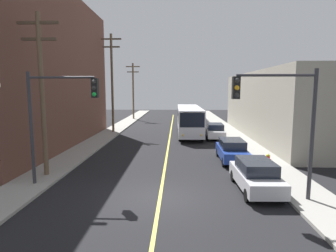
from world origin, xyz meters
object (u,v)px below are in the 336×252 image
object	(u,v)px
parked_car_silver	(256,175)
utility_pole_far	(133,88)
parked_car_white	(215,131)
parked_car_blue	(232,150)
utility_pole_near	(42,87)
city_bus	(189,119)
traffic_signal_right_corner	(279,110)
traffic_signal_left_corner	(59,107)
fire_hydrant	(268,160)
utility_pole_mid	(112,79)

from	to	relation	value
parked_car_silver	utility_pole_far	size ratio (longest dim) A/B	0.46
parked_car_white	parked_car_blue	bearing A→B (deg)	-90.21
parked_car_white	utility_pole_near	world-z (taller)	utility_pole_near
city_bus	traffic_signal_right_corner	world-z (taller)	traffic_signal_right_corner
parked_car_silver	parked_car_blue	bearing A→B (deg)	90.56
parked_car_silver	utility_pole_near	xyz separation A→B (m)	(-11.92, 1.96, 4.50)
parked_car_blue	traffic_signal_left_corner	world-z (taller)	traffic_signal_left_corner
city_bus	utility_pole_near	size ratio (longest dim) A/B	1.29
traffic_signal_right_corner	parked_car_silver	bearing A→B (deg)	110.54
parked_car_blue	fire_hydrant	size ratio (longest dim) A/B	5.26
fire_hydrant	utility_pole_far	bearing A→B (deg)	114.30
fire_hydrant	traffic_signal_left_corner	bearing A→B (deg)	-162.59
parked_car_silver	fire_hydrant	size ratio (longest dim) A/B	5.28
parked_car_blue	city_bus	bearing A→B (deg)	102.06
parked_car_blue	traffic_signal_left_corner	bearing A→B (deg)	-151.03
utility_pole_mid	traffic_signal_left_corner	size ratio (longest dim) A/B	1.93
traffic_signal_left_corner	fire_hydrant	distance (m)	13.38
traffic_signal_left_corner	parked_car_silver	bearing A→B (deg)	-1.95
city_bus	utility_pole_far	distance (m)	19.01
parked_car_white	traffic_signal_right_corner	world-z (taller)	traffic_signal_right_corner
traffic_signal_right_corner	fire_hydrant	bearing A→B (deg)	75.60
city_bus	parked_car_silver	xyz separation A→B (m)	(2.68, -18.30, -0.98)
utility_pole_near	traffic_signal_right_corner	size ratio (longest dim) A/B	1.57
utility_pole_mid	traffic_signal_left_corner	distance (m)	19.15
city_bus	parked_car_silver	bearing A→B (deg)	-81.66
city_bus	fire_hydrant	xyz separation A→B (m)	(4.65, -14.11, -1.23)
city_bus	traffic_signal_left_corner	bearing A→B (deg)	-112.98
fire_hydrant	traffic_signal_right_corner	bearing A→B (deg)	-104.40
parked_car_white	traffic_signal_left_corner	bearing A→B (deg)	-124.07
utility_pole_far	parked_car_white	bearing A→B (deg)	-58.39
parked_car_silver	parked_car_white	size ratio (longest dim) A/B	1.00
utility_pole_near	city_bus	bearing A→B (deg)	60.52
parked_car_white	utility_pole_far	bearing A→B (deg)	121.61
utility_pole_near	utility_pole_far	distance (m)	32.64
traffic_signal_left_corner	traffic_signal_right_corner	world-z (taller)	same
city_bus	traffic_signal_left_corner	distance (m)	19.66
parked_car_silver	utility_pole_mid	size ratio (longest dim) A/B	0.38
parked_car_white	fire_hydrant	distance (m)	11.52
traffic_signal_left_corner	traffic_signal_right_corner	xyz separation A→B (m)	(10.82, -1.76, 0.00)
parked_car_white	fire_hydrant	size ratio (longest dim) A/B	5.30
traffic_signal_left_corner	parked_car_white	bearing A→B (deg)	55.93
parked_car_silver	parked_car_white	world-z (taller)	same
utility_pole_far	parked_car_blue	bearing A→B (deg)	-67.74
utility_pole_near	fire_hydrant	world-z (taller)	utility_pole_near
traffic_signal_left_corner	city_bus	bearing A→B (deg)	67.02
parked_car_silver	utility_pole_far	xyz separation A→B (m)	(-11.76, 34.60, 4.61)
city_bus	traffic_signal_right_corner	size ratio (longest dim) A/B	2.03
parked_car_white	utility_pole_near	xyz separation A→B (m)	(-11.89, -13.57, 4.50)
utility_pole_near	utility_pole_mid	xyz separation A→B (m)	(0.07, 17.35, 1.11)
parked_car_silver	traffic_signal_left_corner	distance (m)	10.87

